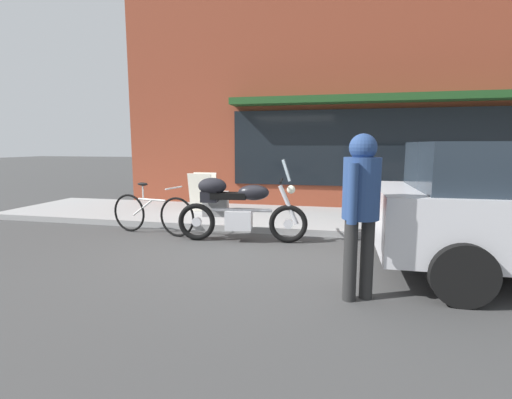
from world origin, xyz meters
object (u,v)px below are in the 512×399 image
(touring_motorcycle, at_px, (235,206))
(sandwich_board_sign, at_px, (202,192))
(pedestrian_walking, at_px, (361,197))
(parked_bicycle, at_px, (152,213))

(touring_motorcycle, distance_m, sandwich_board_sign, 2.38)
(pedestrian_walking, bearing_deg, sandwich_board_sign, 129.09)
(touring_motorcycle, distance_m, parked_bicycle, 1.64)
(sandwich_board_sign, bearing_deg, pedestrian_walking, -50.91)
(touring_motorcycle, bearing_deg, parked_bicycle, 174.82)
(parked_bicycle, distance_m, sandwich_board_sign, 1.85)
(touring_motorcycle, xyz_separation_m, sandwich_board_sign, (-1.33, 1.97, -0.04))
(touring_motorcycle, xyz_separation_m, pedestrian_walking, (1.96, -2.08, 0.49))
(touring_motorcycle, distance_m, pedestrian_walking, 2.90)
(pedestrian_walking, height_order, sandwich_board_sign, pedestrian_walking)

